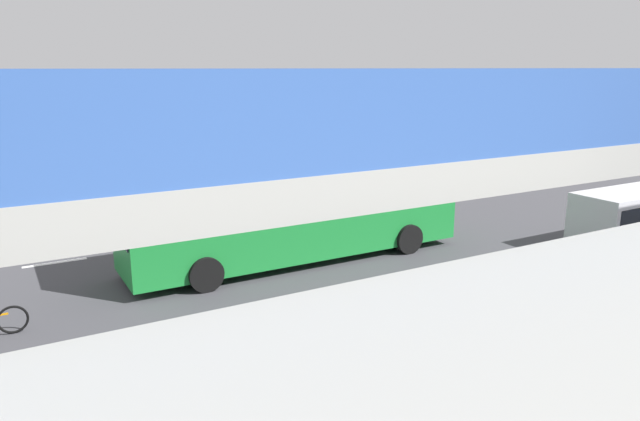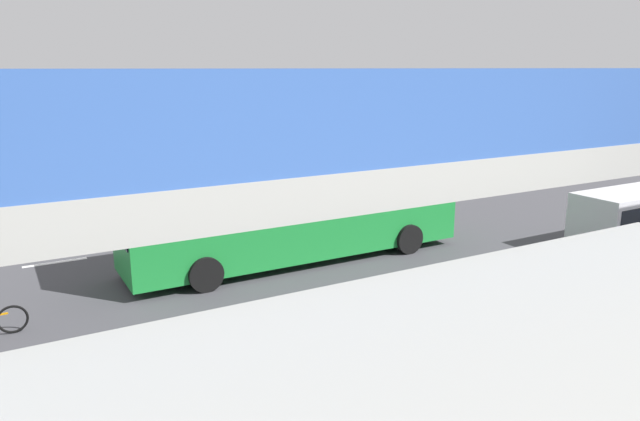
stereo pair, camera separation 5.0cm
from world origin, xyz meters
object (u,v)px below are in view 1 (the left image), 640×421
at_px(parked_van, 633,214).
at_px(pedestrian, 320,205).
at_px(city_bus, 298,205).
at_px(traffic_sign, 364,172).

relative_size(parked_van, pedestrian, 2.68).
xyz_separation_m(parked_van, pedestrian, (8.48, -8.01, -0.30)).
bearing_deg(parked_van, city_bus, -21.88).
xyz_separation_m(city_bus, traffic_sign, (-5.48, -4.28, 0.01)).
height_order(city_bus, traffic_sign, city_bus).
distance_m(city_bus, traffic_sign, 6.95).
relative_size(city_bus, pedestrian, 6.44).
height_order(city_bus, parked_van, city_bus).
height_order(city_bus, pedestrian, city_bus).
bearing_deg(traffic_sign, parked_van, 123.41).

